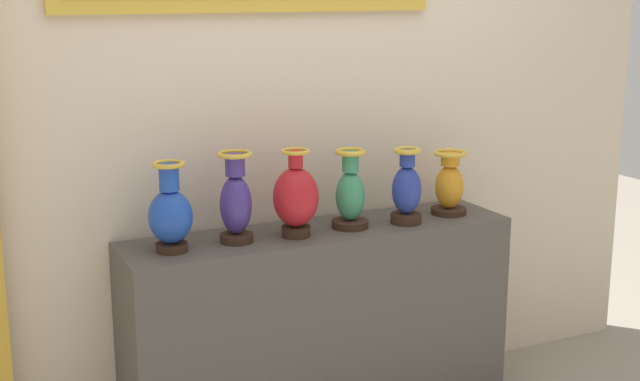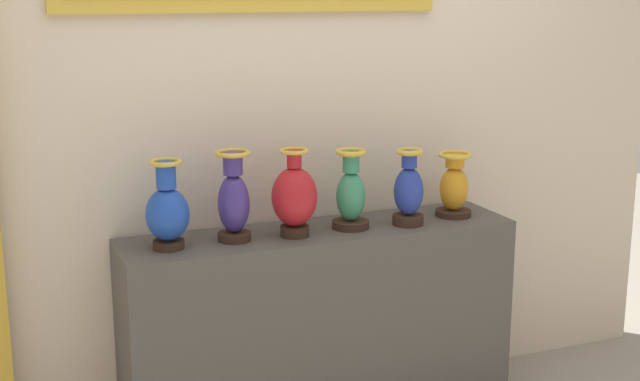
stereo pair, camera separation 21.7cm
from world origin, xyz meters
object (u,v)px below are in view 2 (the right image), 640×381
Objects in this scene: vase_indigo at (234,200)px; vase_sapphire at (167,211)px; vase_crimson at (294,197)px; vase_jade at (351,195)px; vase_amber at (454,187)px; vase_cobalt at (409,191)px.

vase_sapphire is at bearing -177.63° from vase_indigo.
vase_jade is (0.26, 0.02, -0.02)m from vase_crimson.
vase_amber is at bearing 0.64° from vase_sapphire.
vase_amber is (1.26, 0.01, -0.02)m from vase_sapphire.
vase_sapphire is 0.96× the size of vase_indigo.
vase_jade reaches higher than vase_cobalt.
vase_indigo is 1.09× the size of vase_jade.
vase_crimson is 1.26× the size of vase_amber.
vase_indigo reaches higher than vase_sapphire.
vase_amber is (0.50, 0.01, -0.01)m from vase_jade.
vase_amber is (0.25, 0.05, -0.01)m from vase_cobalt.
vase_jade is at bearing -178.84° from vase_amber.
vase_sapphire is 1.26m from vase_amber.
vase_indigo is 0.75m from vase_cobalt.
vase_crimson is at bearing -2.16° from vase_sapphire.
vase_cobalt is 0.25m from vase_amber.
vase_cobalt is at bearing -2.10° from vase_sapphire.
vase_indigo reaches higher than vase_jade.
vase_indigo is 1.11× the size of vase_cobalt.
vase_indigo is 0.24m from vase_crimson.
vase_sapphire is 0.97× the size of vase_crimson.
vase_crimson reaches higher than vase_jade.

